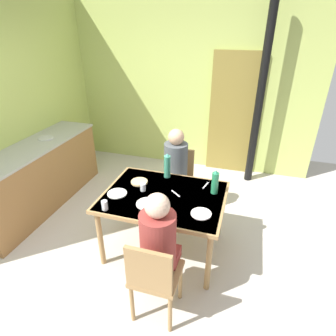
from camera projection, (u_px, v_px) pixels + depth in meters
ground_plane at (138, 247)px, 3.27m from camera, size 6.27×6.27×0.00m
wall_back at (189, 85)px, 4.65m from camera, size 4.22×0.10×2.88m
wall_left at (8, 102)px, 3.64m from camera, size 0.10×3.61×2.88m
door_wooden at (234, 115)px, 4.58m from camera, size 0.80×0.05×2.00m
stove_pipe_column at (261, 94)px, 4.06m from camera, size 0.12×0.12×2.88m
kitchen_counter at (37, 176)px, 3.88m from camera, size 0.61×2.15×0.91m
dining_table at (164, 201)px, 2.97m from camera, size 1.28×0.97×0.73m
chair_near_diner at (154, 276)px, 2.29m from camera, size 0.40×0.40×0.87m
chair_far_diner at (178, 177)px, 3.77m from camera, size 0.40×0.40×0.87m
person_near_diner at (159, 239)px, 2.27m from camera, size 0.30×0.37×0.77m
person_far_diner at (176, 162)px, 3.53m from camera, size 0.30×0.37×0.77m
water_bottle_green_near at (167, 166)px, 3.23m from camera, size 0.08×0.08×0.30m
water_bottle_green_far at (215, 182)px, 2.92m from camera, size 0.07×0.07×0.27m
dinner_plate_near_left at (201, 214)px, 2.64m from camera, size 0.20×0.20×0.01m
dinner_plate_near_right at (117, 193)px, 2.96m from camera, size 0.21×0.21×0.01m
dinner_plate_far_center at (147, 204)px, 2.79m from camera, size 0.23×0.23×0.01m
drinking_glass_by_near_diner at (105, 205)px, 2.69m from camera, size 0.06×0.06×0.10m
drinking_glass_by_far_diner at (143, 187)px, 3.00m from camera, size 0.06×0.06×0.09m
bread_plate_sliced at (139, 182)px, 3.16m from camera, size 0.19×0.19×0.02m
cutlery_knife_near at (206, 185)px, 3.11m from camera, size 0.05×0.15×0.00m
cutlery_fork_near at (167, 215)px, 2.63m from camera, size 0.15×0.06×0.00m
cutlery_knife_far at (176, 194)px, 2.96m from camera, size 0.13×0.11×0.00m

